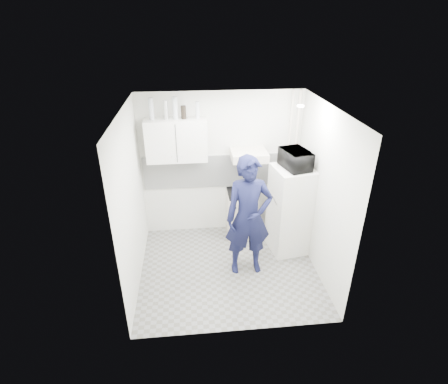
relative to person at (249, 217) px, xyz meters
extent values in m
plane|color=slate|center=(-0.29, 0.02, -0.97)|extent=(2.80, 2.80, 0.00)
plane|color=white|center=(-0.29, 0.02, 1.63)|extent=(2.80, 2.80, 0.00)
plane|color=silver|center=(-0.29, 1.27, 0.33)|extent=(2.80, 0.00, 2.80)
plane|color=silver|center=(-1.69, 0.02, 0.33)|extent=(0.00, 2.60, 2.60)
plane|color=silver|center=(1.11, 0.02, 0.33)|extent=(0.00, 2.60, 2.60)
imported|color=black|center=(0.00, 0.00, 0.00)|extent=(0.72, 0.49, 1.94)
cube|color=beige|center=(0.05, 1.02, -0.55)|extent=(0.52, 0.52, 0.84)
cube|color=white|center=(0.81, 0.50, -0.21)|extent=(0.72, 0.72, 1.52)
cube|color=black|center=(0.05, 1.02, -0.12)|extent=(0.50, 0.50, 0.03)
cylinder|color=silver|center=(0.00, 1.04, -0.05)|extent=(0.19, 0.19, 0.10)
imported|color=black|center=(0.81, 0.50, 0.70)|extent=(0.61, 0.48, 0.30)
cylinder|color=#B2B7BC|center=(-1.41, 1.09, 1.40)|extent=(0.08, 0.08, 0.34)
cylinder|color=silver|center=(-1.18, 1.09, 1.38)|extent=(0.07, 0.07, 0.30)
cylinder|color=#B2B7BC|center=(-1.03, 1.09, 1.41)|extent=(0.08, 0.08, 0.35)
cylinder|color=black|center=(-0.90, 1.09, 1.33)|extent=(0.08, 0.08, 0.21)
cylinder|color=#B2B7BC|center=(-0.68, 1.09, 1.37)|extent=(0.07, 0.07, 0.27)
cube|color=white|center=(-1.04, 1.09, 0.88)|extent=(1.00, 0.35, 0.70)
cube|color=beige|center=(0.16, 1.02, 0.60)|extent=(0.60, 0.50, 0.14)
cube|color=white|center=(-0.29, 1.25, 0.23)|extent=(2.74, 0.03, 0.60)
cylinder|color=beige|center=(1.01, 1.19, 0.33)|extent=(0.05, 0.05, 2.60)
cylinder|color=beige|center=(0.89, 1.19, 0.33)|extent=(0.04, 0.04, 2.60)
cylinder|color=white|center=(0.71, 0.22, 1.60)|extent=(0.10, 0.10, 0.02)
camera|label=1|loc=(-0.82, -4.44, 2.72)|focal=28.00mm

